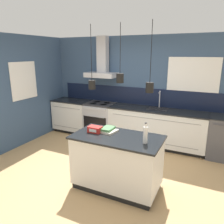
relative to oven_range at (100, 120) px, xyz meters
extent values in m
plane|color=tan|center=(0.96, -1.69, -0.46)|extent=(16.00, 16.00, 0.00)
cube|color=#354C6B|center=(0.96, 0.34, 0.84)|extent=(5.60, 0.06, 2.60)
cube|color=black|center=(0.96, 0.30, 0.67)|extent=(4.42, 0.02, 0.43)
cube|color=white|center=(2.20, 0.30, 1.16)|extent=(1.12, 0.01, 0.96)
cube|color=black|center=(2.20, 0.31, 1.16)|extent=(1.04, 0.01, 0.88)
cube|color=#B5B5BA|center=(0.00, 0.08, 1.18)|extent=(0.80, 0.46, 0.12)
cube|color=#B5B5BA|center=(0.00, 0.17, 1.69)|extent=(0.26, 0.20, 0.90)
cylinder|color=black|center=(0.93, -1.95, 1.73)|extent=(0.01, 0.01, 0.83)
cylinder|color=black|center=(0.93, -1.95, 1.25)|extent=(0.11, 0.11, 0.14)
sphere|color=#F9D18C|center=(0.93, -1.95, 1.25)|extent=(0.06, 0.06, 0.06)
cylinder|color=black|center=(1.39, -1.92, 1.79)|extent=(0.01, 0.01, 0.70)
cylinder|color=black|center=(1.39, -1.92, 1.37)|extent=(0.11, 0.11, 0.14)
sphere|color=#F9D18C|center=(1.39, -1.92, 1.37)|extent=(0.06, 0.06, 0.06)
cylinder|color=black|center=(1.88, -2.01, 1.74)|extent=(0.01, 0.01, 0.80)
cylinder|color=black|center=(1.88, -2.01, 1.27)|extent=(0.11, 0.11, 0.14)
sphere|color=#F9D18C|center=(1.88, -2.01, 1.27)|extent=(0.06, 0.06, 0.06)
cube|color=#354C6B|center=(-1.47, -0.99, 0.84)|extent=(0.06, 3.80, 2.60)
cube|color=white|center=(-1.43, -1.14, 1.09)|extent=(0.01, 0.76, 0.88)
cube|color=black|center=(-1.44, -1.14, 1.09)|extent=(0.01, 0.68, 0.80)
cube|color=black|center=(-0.89, 0.03, -0.41)|extent=(0.99, 0.56, 0.09)
cube|color=silver|center=(-0.89, 0.00, 0.03)|extent=(1.02, 0.62, 0.79)
cube|color=gray|center=(-0.89, -0.31, 0.30)|extent=(0.90, 0.01, 0.01)
cube|color=gray|center=(-0.89, -0.31, -0.25)|extent=(0.90, 0.01, 0.01)
cube|color=black|center=(-0.89, 0.00, 0.44)|extent=(1.05, 0.64, 0.03)
cube|color=black|center=(1.52, 0.03, -0.41)|extent=(2.20, 0.56, 0.09)
cube|color=silver|center=(1.52, 0.00, 0.03)|extent=(2.27, 0.62, 0.79)
cube|color=gray|center=(1.52, -0.31, 0.30)|extent=(2.00, 0.01, 0.01)
cube|color=gray|center=(1.52, -0.31, -0.25)|extent=(2.00, 0.01, 0.01)
cube|color=black|center=(1.52, 0.00, 0.44)|extent=(2.29, 0.64, 0.03)
cube|color=#262628|center=(1.52, 0.05, 0.45)|extent=(0.48, 0.34, 0.01)
cylinder|color=#B5B5BA|center=(1.52, 0.18, 0.65)|extent=(0.02, 0.02, 0.40)
sphere|color=#B5B5BA|center=(1.52, 0.18, 0.85)|extent=(0.03, 0.03, 0.03)
cylinder|color=#B5B5BA|center=(1.52, 0.12, 0.83)|extent=(0.02, 0.12, 0.02)
cube|color=#B5B5BA|center=(0.00, 0.00, -0.02)|extent=(0.75, 0.62, 0.87)
cube|color=black|center=(0.00, -0.31, -0.06)|extent=(0.65, 0.02, 0.44)
cylinder|color=#B5B5BA|center=(0.00, -0.34, 0.17)|extent=(0.56, 0.02, 0.02)
cube|color=#B5B5BA|center=(0.00, -0.32, 0.36)|extent=(0.65, 0.02, 0.07)
cube|color=#2D2D30|center=(0.00, 0.00, 0.43)|extent=(0.75, 0.60, 0.04)
cylinder|color=black|center=(-0.15, 0.11, 0.45)|extent=(0.17, 0.17, 0.00)
cylinder|color=black|center=(0.15, 0.11, 0.45)|extent=(0.17, 0.17, 0.00)
cylinder|color=black|center=(-0.15, -0.10, 0.45)|extent=(0.17, 0.17, 0.00)
cylinder|color=black|center=(0.15, -0.10, 0.45)|extent=(0.17, 0.17, 0.00)
cube|color=#4C4C51|center=(2.96, 0.00, -0.01)|extent=(0.60, 0.62, 0.89)
cube|color=black|center=(1.37, -1.96, -0.41)|extent=(1.32, 0.69, 0.09)
cube|color=silver|center=(1.37, -1.96, 0.03)|extent=(1.37, 0.72, 0.79)
cube|color=black|center=(1.37, -1.96, 0.44)|extent=(1.42, 0.77, 0.03)
cylinder|color=silver|center=(1.85, -2.02, 0.58)|extent=(0.07, 0.07, 0.25)
cylinder|color=silver|center=(1.85, -2.02, 0.73)|extent=(0.03, 0.03, 0.06)
cylinder|color=#262628|center=(1.85, -2.02, 0.76)|extent=(0.03, 0.03, 0.01)
cube|color=beige|center=(1.16, -1.84, 0.47)|extent=(0.28, 0.30, 0.03)
cube|color=#4C7F4C|center=(1.14, -1.83, 0.51)|extent=(0.18, 0.25, 0.04)
cube|color=red|center=(0.95, -1.94, 0.50)|extent=(0.22, 0.14, 0.10)
cube|color=white|center=(0.95, -2.02, 0.50)|extent=(0.13, 0.01, 0.05)
camera|label=1|loc=(2.69, -4.91, 1.73)|focal=35.00mm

